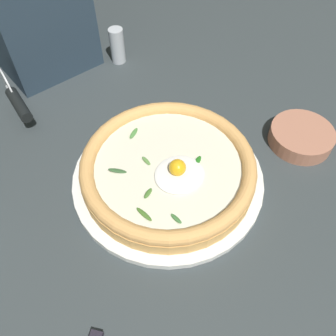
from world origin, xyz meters
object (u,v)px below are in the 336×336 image
at_px(side_bowl, 301,137).
at_px(pizza, 168,168).
at_px(pepper_shaker, 117,46).
at_px(pizza_cutter, 15,99).

bearing_deg(side_bowl, pizza, -14.80).
relative_size(pizza, side_bowl, 2.50).
bearing_deg(side_bowl, pepper_shaker, -69.47).
xyz_separation_m(pizza, pizza_cutter, (0.15, -0.30, 0.01)).
bearing_deg(pepper_shaker, side_bowl, 110.53).
distance_m(pizza, pizza_cutter, 0.34).
distance_m(pizza, pepper_shaker, 0.36).
xyz_separation_m(pizza, pepper_shaker, (-0.10, -0.34, 0.01)).
relative_size(pizza_cutter, pepper_shaker, 1.89).
bearing_deg(pizza_cutter, pepper_shaker, -169.94).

